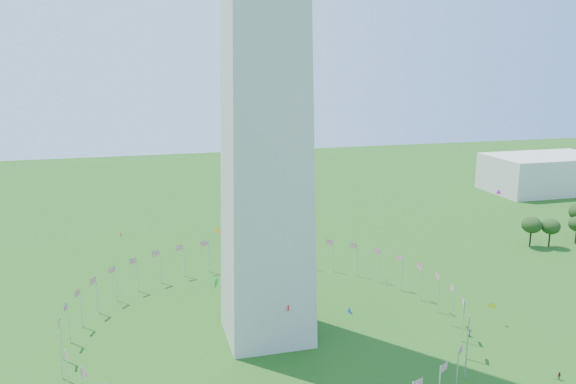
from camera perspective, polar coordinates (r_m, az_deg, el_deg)
The scene contains 3 objects.
flag_ring at distance 119.36m, azimuth -2.17°, elevation -12.31°, with size 80.24×80.24×9.00m.
gov_building_east_a at distance 273.34m, azimuth 24.64°, elevation 1.74°, with size 50.00×30.00×16.00m, color beige.
kites_aloft at distance 93.84m, azimuth 8.18°, elevation -9.02°, with size 102.68×61.79×41.81m.
Camera 1 is at (-24.20, -55.26, 55.32)m, focal length 35.00 mm.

